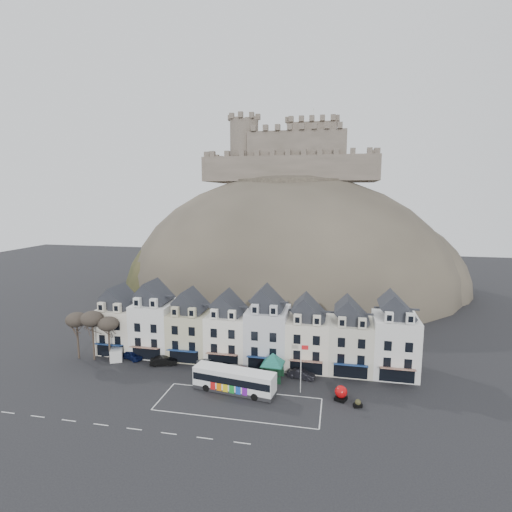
{
  "coord_description": "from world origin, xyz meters",
  "views": [
    {
      "loc": [
        14.61,
        -47.65,
        28.13
      ],
      "look_at": [
        -0.36,
        24.0,
        16.88
      ],
      "focal_mm": 28.0,
      "sensor_mm": 36.0,
      "label": 1
    }
  ],
  "objects": [
    {
      "name": "ground",
      "position": [
        0.0,
        0.0,
        0.0
      ],
      "size": [
        300.0,
        300.0,
        0.0
      ],
      "primitive_type": "plane",
      "color": "black",
      "rests_on": "ground"
    },
    {
      "name": "coach_bay_markings",
      "position": [
        2.0,
        1.25,
        0.0
      ],
      "size": [
        22.0,
        7.5,
        0.01
      ],
      "primitive_type": "cube",
      "color": "silver",
      "rests_on": "ground"
    },
    {
      "name": "townhouse_terrace",
      "position": [
        0.15,
        15.97,
        5.3
      ],
      "size": [
        54.4,
        9.35,
        11.8
      ],
      "color": "white",
      "rests_on": "ground"
    },
    {
      "name": "castle_hill",
      "position": [
        1.25,
        68.95,
        0.11
      ],
      "size": [
        100.0,
        76.0,
        68.0
      ],
      "color": "#3A342C",
      "rests_on": "ground"
    },
    {
      "name": "castle",
      "position": [
        0.51,
        75.93,
        40.19
      ],
      "size": [
        50.2,
        22.2,
        22.0
      ],
      "color": "brown",
      "rests_on": "ground"
    },
    {
      "name": "tree_left_far",
      "position": [
        -29.0,
        10.5,
        6.9
      ],
      "size": [
        3.61,
        3.61,
        8.24
      ],
      "color": "#332B20",
      "rests_on": "ground"
    },
    {
      "name": "tree_left_mid",
      "position": [
        -26.0,
        10.5,
        7.24
      ],
      "size": [
        3.78,
        3.78,
        8.64
      ],
      "color": "#332B20",
      "rests_on": "ground"
    },
    {
      "name": "tree_left_near",
      "position": [
        -23.0,
        10.5,
        6.55
      ],
      "size": [
        3.43,
        3.43,
        7.84
      ],
      "color": "#332B20",
      "rests_on": "ground"
    },
    {
      "name": "bus",
      "position": [
        0.51,
        4.49,
        1.88
      ],
      "size": [
        12.34,
        4.62,
        3.4
      ],
      "rotation": [
        0.0,
        0.0,
        -0.16
      ],
      "color": "#262628",
      "rests_on": "ground"
    },
    {
      "name": "bus_shelter",
      "position": [
        5.3,
        9.5,
        3.31
      ],
      "size": [
        6.71,
        6.71,
        4.26
      ],
      "rotation": [
        0.0,
        0.0,
        -0.04
      ],
      "color": "black",
      "rests_on": "ground"
    },
    {
      "name": "red_buoy",
      "position": [
        15.57,
        5.16,
        1.08
      ],
      "size": [
        1.88,
        1.88,
        2.1
      ],
      "rotation": [
        0.0,
        0.0,
        -0.42
      ],
      "color": "black",
      "rests_on": "ground"
    },
    {
      "name": "flagpole",
      "position": [
        9.97,
        6.23,
        4.2
      ],
      "size": [
        1.06,
        0.14,
        7.35
      ],
      "rotation": [
        0.0,
        0.0,
        0.07
      ],
      "color": "silver",
      "rests_on": "ground"
    },
    {
      "name": "white_van",
      "position": [
        -22.52,
        12.0,
        1.03
      ],
      "size": [
        3.64,
        4.91,
        2.06
      ],
      "rotation": [
        0.0,
        0.0,
        0.43
      ],
      "color": "silver",
      "rests_on": "ground"
    },
    {
      "name": "planter_west",
      "position": [
        15.79,
        7.0,
        0.45
      ],
      "size": [
        1.04,
        0.81,
        0.93
      ],
      "rotation": [
        0.0,
        0.0,
        -0.43
      ],
      "color": "black",
      "rests_on": "ground"
    },
    {
      "name": "planter_east",
      "position": [
        17.8,
        3.7,
        0.55
      ],
      "size": [
        1.25,
        0.85,
        1.14
      ],
      "rotation": [
        0.0,
        0.0,
        0.27
      ],
      "color": "black",
      "rests_on": "ground"
    },
    {
      "name": "car_navy",
      "position": [
        -19.73,
        12.0,
        0.73
      ],
      "size": [
        4.59,
        3.29,
        1.45
      ],
      "primitive_type": "imported",
      "rotation": [
        0.0,
        0.0,
        1.15
      ],
      "color": "#0C1640",
      "rests_on": "ground"
    },
    {
      "name": "car_black",
      "position": [
        -13.35,
        10.87,
        0.73
      ],
      "size": [
        4.69,
        2.78,
        1.46
      ],
      "primitive_type": "imported",
      "rotation": [
        0.0,
        0.0,
        1.87
      ],
      "color": "black",
      "rests_on": "ground"
    },
    {
      "name": "car_silver",
      "position": [
        -5.6,
        11.92,
        0.65
      ],
      "size": [
        5.05,
        3.65,
        1.29
      ],
      "primitive_type": "imported",
      "rotation": [
        0.0,
        0.0,
        1.2
      ],
      "color": "#919598",
      "rests_on": "ground"
    },
    {
      "name": "car_white",
      "position": [
        -0.63,
        9.87,
        0.77
      ],
      "size": [
        5.48,
        2.66,
        1.54
      ],
      "primitive_type": "imported",
      "rotation": [
        0.0,
        0.0,
        1.67
      ],
      "color": "silver",
      "rests_on": "ground"
    },
    {
      "name": "car_maroon",
      "position": [
        0.8,
        9.71,
        0.76
      ],
      "size": [
        4.73,
        2.76,
        1.51
      ],
      "primitive_type": "imported",
      "rotation": [
        0.0,
        0.0,
        1.34
      ],
      "color": "#51040E",
      "rests_on": "ground"
    },
    {
      "name": "car_charcoal",
      "position": [
        9.51,
        10.72,
        0.7
      ],
      "size": [
        4.46,
        2.22,
        1.41
      ],
      "primitive_type": "imported",
      "rotation": [
        0.0,
        0.0,
        1.39
      ],
      "color": "black",
      "rests_on": "ground"
    }
  ]
}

